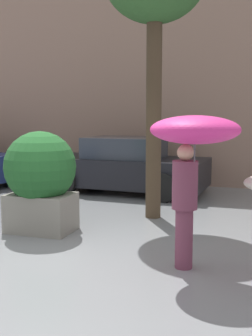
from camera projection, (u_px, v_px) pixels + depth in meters
name	position (u px, v px, depth m)	size (l,w,h in m)	color
ground_plane	(50.00, 253.00, 5.98)	(40.00, 40.00, 0.00)	slate
building_facade	(159.00, 77.00, 11.74)	(18.00, 0.30, 6.00)	#8C6B5B
planter_box	(40.00, 177.00, 6.99)	(1.20, 1.20, 1.69)	gray
person_adult	(193.00, 145.00, 5.12)	(1.09, 1.09, 1.95)	brown
parked_car_near	(125.00, 167.00, 10.65)	(4.16, 2.13, 1.39)	black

